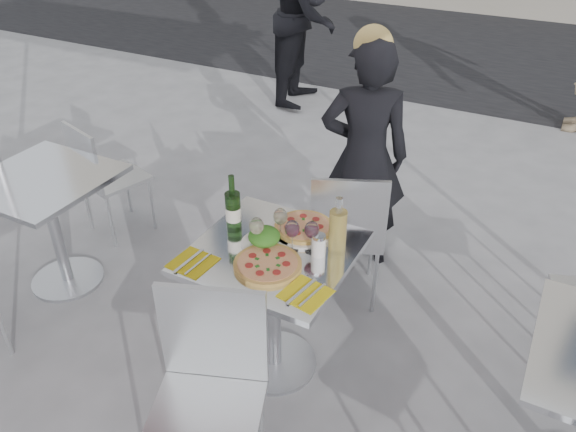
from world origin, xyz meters
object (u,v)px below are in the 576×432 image
at_px(chair_near, 209,383).
at_px(wine_bottle, 233,209).
at_px(chair_far, 347,228).
at_px(wineglass_white_b, 280,218).
at_px(pizza_near, 268,264).
at_px(wineglass_white_a, 257,227).
at_px(woman_diner, 364,157).
at_px(pedestrian_a, 306,14).
at_px(napkin_left, 193,262).
at_px(pizza_far, 304,228).
at_px(salad_plate, 264,238).
at_px(wineglass_red_a, 292,230).
at_px(wineglass_red_b, 312,231).
at_px(side_table_left, 49,209).
at_px(sugar_shaker, 319,245).
at_px(main_table, 274,285).
at_px(napkin_right, 306,293).
at_px(side_chair_lfar, 101,172).
at_px(carafe, 338,231).

bearing_deg(chair_near, wine_bottle, 94.03).
distance_m(chair_far, wineglass_white_b, 0.63).
relative_size(pizza_near, wineglass_white_a, 1.93).
relative_size(woman_diner, wineglass_white_a, 9.38).
distance_m(pedestrian_a, napkin_left, 4.00).
distance_m(pizza_far, salad_plate, 0.22).
distance_m(pizza_near, pizza_far, 0.33).
bearing_deg(pizza_far, salad_plate, -120.91).
relative_size(wineglass_white_a, wineglass_red_a, 1.00).
bearing_deg(salad_plate, pizza_near, -55.81).
bearing_deg(wineglass_red_b, pedestrian_a, 116.39).
height_order(chair_far, pedestrian_a, pedestrian_a).
distance_m(pizza_near, wineglass_red_b, 0.25).
height_order(salad_plate, wineglass_white_b, wineglass_white_b).
height_order(chair_far, wine_bottle, wine_bottle).
xyz_separation_m(side_table_left, wineglass_white_b, (1.48, 0.11, 0.32)).
bearing_deg(wineglass_white_b, sugar_shaker, -11.55).
relative_size(main_table, side_table_left, 1.00).
distance_m(sugar_shaker, wineglass_white_b, 0.23).
xyz_separation_m(wineglass_white_b, wineglass_red_a, (0.10, -0.07, 0.00)).
bearing_deg(wineglass_white_b, napkin_right, -47.69).
bearing_deg(wineglass_red_b, wineglass_white_a, -159.61).
height_order(side_table_left, sugar_shaker, sugar_shaker).
xyz_separation_m(woman_diner, wine_bottle, (-0.27, -1.04, 0.13)).
bearing_deg(pizza_far, chair_near, -88.84).
distance_m(wineglass_white_a, wineglass_white_b, 0.13).
xyz_separation_m(pizza_far, wineglass_white_b, (-0.07, -0.10, 0.09)).
bearing_deg(wineglass_white_b, side_chair_lfar, 164.86).
height_order(pizza_near, wineglass_red_a, wineglass_red_a).
bearing_deg(side_table_left, wineglass_red_a, 1.60).
bearing_deg(wineglass_white_b, chair_far, 75.23).
bearing_deg(side_table_left, wine_bottle, 2.89).
relative_size(wineglass_red_a, napkin_right, 0.75).
xyz_separation_m(side_table_left, wineglass_red_a, (1.58, 0.04, 0.32)).
relative_size(wineglass_white_b, napkin_left, 0.79).
bearing_deg(wineglass_red_a, side_table_left, -178.40).
xyz_separation_m(side_table_left, wineglass_white_a, (1.42, -0.01, 0.32)).
xyz_separation_m(wineglass_red_a, wineglass_red_b, (0.08, 0.03, 0.00)).
bearing_deg(chair_near, wineglass_white_b, 76.63).
bearing_deg(wineglass_white_b, pizza_far, 52.97).
bearing_deg(main_table, wineglass_white_b, 99.73).
height_order(chair_far, sugar_shaker, chair_far).
bearing_deg(side_table_left, pedestrian_a, 90.94).
bearing_deg(woman_diner, main_table, 65.72).
xyz_separation_m(wine_bottle, carafe, (0.52, 0.05, 0.00)).
bearing_deg(napkin_left, sugar_shaker, 37.83).
relative_size(pizza_near, salad_plate, 1.38).
xyz_separation_m(side_table_left, salad_plate, (1.44, 0.02, 0.25)).
relative_size(side_chair_lfar, napkin_right, 3.99).
relative_size(main_table, pedestrian_a, 0.41).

